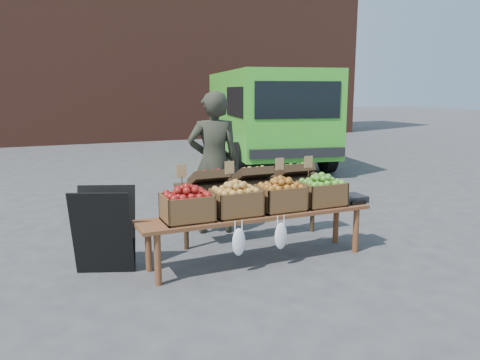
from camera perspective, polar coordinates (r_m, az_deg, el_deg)
name	(u,v)px	position (r m, az deg, el deg)	size (l,w,h in m)	color
ground	(196,267)	(5.24, -5.38, -10.51)	(80.00, 80.00, 0.00)	#47474A
brick_building	(66,7)	(19.94, -20.46, 19.14)	(24.00, 4.00, 10.00)	brown
delivery_van	(266,118)	(12.32, 3.20, 7.50)	(2.43, 5.30, 2.37)	green
vendor	(214,163)	(6.25, -3.20, 2.07)	(0.69, 0.46, 1.90)	#2D2F23
chalkboard_sign	(104,230)	(5.14, -16.22, -5.90)	(0.61, 0.34, 0.92)	black
back_table	(253,201)	(5.98, 1.62, -2.53)	(2.10, 0.44, 1.04)	#322315
display_bench	(258,237)	(5.30, 2.21, -6.94)	(2.70, 0.56, 0.57)	brown
crate_golden_apples	(187,208)	(4.89, -6.47, -3.36)	(0.50, 0.40, 0.28)	maroon
crate_russet_pears	(236,203)	(5.08, -0.54, -2.76)	(0.50, 0.40, 0.28)	gold
crate_red_apples	(280,198)	(5.31, 4.91, -2.18)	(0.50, 0.40, 0.28)	#A96127
crate_green_apples	(321,194)	(5.60, 9.85, -1.64)	(0.50, 0.40, 0.28)	#38801C
weighing_scale	(350,199)	(5.86, 13.28, -2.21)	(0.34, 0.30, 0.08)	black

